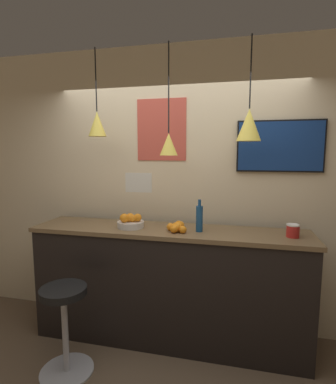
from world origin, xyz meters
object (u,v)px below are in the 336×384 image
at_px(bar_stool, 64,317).
at_px(mounted_tv, 280,146).
at_px(fruit_bowl, 130,222).
at_px(spread_jar, 293,231).
at_px(juice_bottle, 199,218).

height_order(bar_stool, mounted_tv, mounted_tv).
relative_size(fruit_bowl, spread_jar, 2.29).
bearing_deg(spread_jar, fruit_bowl, -179.72).
bearing_deg(bar_stool, fruit_bowl, 58.86).
distance_m(juice_bottle, mounted_tv, 1.02).
height_order(spread_jar, mounted_tv, mounted_tv).
height_order(juice_bottle, spread_jar, juice_bottle).
xyz_separation_m(bar_stool, juice_bottle, (1.02, 0.61, 0.75)).
bearing_deg(fruit_bowl, bar_stool, -121.14).
height_order(bar_stool, fruit_bowl, fruit_bowl).
height_order(juice_bottle, mounted_tv, mounted_tv).
distance_m(spread_jar, mounted_tv, 0.81).
xyz_separation_m(fruit_bowl, mounted_tv, (1.36, 0.37, 0.72)).
xyz_separation_m(fruit_bowl, juice_bottle, (0.66, 0.01, 0.07)).
distance_m(bar_stool, juice_bottle, 1.41).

